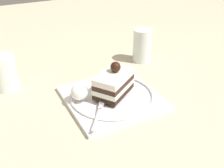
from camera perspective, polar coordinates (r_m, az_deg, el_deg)
ground_plane at (r=0.73m, az=0.15°, el=-2.14°), size 2.40×2.40×0.00m
dessert_plate at (r=0.70m, az=-0.00°, el=-2.78°), size 0.24×0.24×0.02m
cake_slice at (r=0.68m, az=0.40°, el=0.26°), size 0.12×0.13×0.08m
whipped_cream_dollop at (r=0.67m, az=-7.01°, el=-1.69°), size 0.04×0.04×0.04m
fork at (r=0.62m, az=-2.92°, el=-6.33°), size 0.10×0.08×0.00m
drink_glass_near at (r=0.91m, az=6.49°, el=7.95°), size 0.06×0.06×0.11m
drink_glass_far at (r=0.80m, az=-22.17°, el=1.91°), size 0.07×0.07×0.10m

